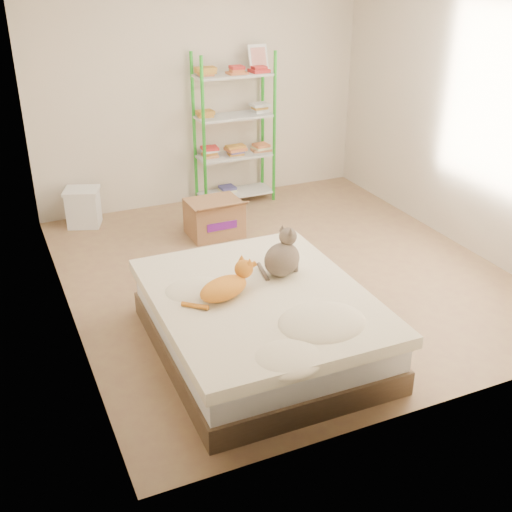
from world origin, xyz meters
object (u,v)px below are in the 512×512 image
bed (260,322)px  shelf_unit (235,127)px  orange_cat (223,286)px  grey_cat (282,253)px  cardboard_box (214,218)px  white_bin (83,207)px

bed → shelf_unit: (1.01, 2.93, 0.64)m
orange_cat → shelf_unit: 3.15m
grey_cat → shelf_unit: (0.73, 2.72, 0.22)m
shelf_unit → cardboard_box: 1.22m
orange_cat → grey_cat: bearing=-4.8°
bed → orange_cat: 0.42m
grey_cat → shelf_unit: shelf_unit is taller
grey_cat → bed: bearing=105.1°
bed → cardboard_box: 2.15m
bed → grey_cat: 0.54m
white_bin → grey_cat: bearing=-69.1°
cardboard_box → shelf_unit: bearing=54.3°
grey_cat → cardboard_box: grey_cat is taller
orange_cat → cardboard_box: (0.69, 2.04, -0.37)m
bed → shelf_unit: size_ratio=1.06×
grey_cat → cardboard_box: 1.95m
grey_cat → shelf_unit: bearing=-37.8°
bed → grey_cat: grey_cat is taller
shelf_unit → cardboard_box: (-0.58, -0.83, -0.69)m
bed → cardboard_box: bearing=79.0°
grey_cat → white_bin: 2.91m
shelf_unit → white_bin: bearing=-179.0°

